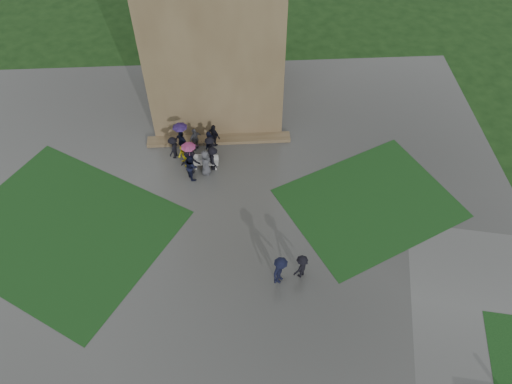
{
  "coord_description": "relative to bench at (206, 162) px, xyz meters",
  "views": [
    {
      "loc": [
        1.07,
        -12.54,
        21.85
      ],
      "look_at": [
        2.04,
        5.17,
        1.2
      ],
      "focal_mm": 35.0,
      "sensor_mm": 36.0,
      "label": 1
    }
  ],
  "objects": [
    {
      "name": "ground",
      "position": [
        0.78,
        -8.36,
        -0.47
      ],
      "size": [
        120.0,
        120.0,
        0.0
      ],
      "primitive_type": "plane",
      "color": "black"
    },
    {
      "name": "plaza",
      "position": [
        0.78,
        -6.36,
        -0.46
      ],
      "size": [
        34.0,
        34.0,
        0.02
      ],
      "primitive_type": "cube",
      "color": "#393936",
      "rests_on": "ground"
    },
    {
      "name": "lawn_inset_left",
      "position": [
        -7.72,
        -4.36,
        -0.44
      ],
      "size": [
        14.1,
        13.46,
        0.01
      ],
      "primitive_type": "cube",
      "rotation": [
        0.0,
        0.0,
        -0.56
      ],
      "color": "#123313",
      "rests_on": "plaza"
    },
    {
      "name": "lawn_inset_right",
      "position": [
        9.28,
        -3.36,
        -0.44
      ],
      "size": [
        11.12,
        10.15,
        0.01
      ],
      "primitive_type": "cube",
      "rotation": [
        0.0,
        0.0,
        0.44
      ],
      "color": "#123313",
      "rests_on": "plaza"
    },
    {
      "name": "tower_plinth",
      "position": [
        0.78,
        2.24,
        -0.34
      ],
      "size": [
        9.0,
        0.8,
        0.22
      ],
      "primitive_type": "cube",
      "color": "brown",
      "rests_on": "plaza"
    },
    {
      "name": "bench",
      "position": [
        0.0,
        0.0,
        0.0
      ],
      "size": [
        1.53,
        0.58,
        0.87
      ],
      "rotation": [
        0.0,
        0.0,
        -0.08
      ],
      "color": "beige",
      "rests_on": "plaza"
    },
    {
      "name": "visitor_cluster",
      "position": [
        -0.51,
        0.39,
        0.65
      ],
      "size": [
        3.38,
        3.68,
        2.56
      ],
      "color": "black",
      "rests_on": "plaza"
    },
    {
      "name": "pedestrian_mid",
      "position": [
        3.74,
        -8.07,
        0.46
      ],
      "size": [
        1.17,
        1.31,
        1.82
      ],
      "primitive_type": "imported",
      "rotation": [
        0.0,
        0.0,
        0.97
      ],
      "color": "black",
      "rests_on": "plaza"
    },
    {
      "name": "pedestrian_near",
      "position": [
        4.82,
        -7.82,
        0.33
      ],
      "size": [
        1.09,
        1.05,
        1.55
      ],
      "primitive_type": "imported",
      "rotation": [
        0.0,
        0.0,
        3.86
      ],
      "color": "black",
      "rests_on": "plaza"
    }
  ]
}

